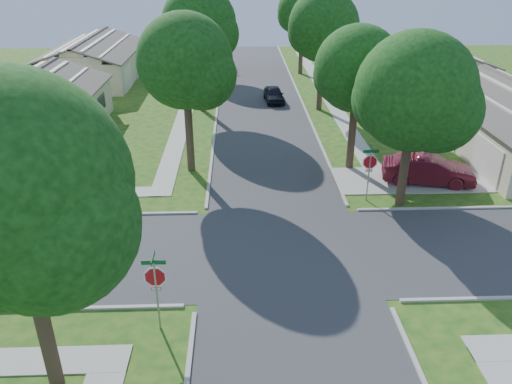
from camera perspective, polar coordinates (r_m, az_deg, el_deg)
The scene contains 21 objects.
ground at distance 21.79m, azimuth 3.23°, elevation -6.77°, with size 100.00×100.00×0.00m, color #1C4C14.
road_ns at distance 21.79m, azimuth 3.23°, elevation -6.76°, with size 7.00×100.00×0.02m, color #333335.
sidewalk_ne at distance 46.45m, azimuth 7.99°, elevation 11.14°, with size 1.20×40.00×0.04m, color #9E9B91.
sidewalk_nw at distance 45.95m, azimuth -7.46°, elevation 11.01°, with size 1.20×40.00×0.04m, color #9E9B91.
driveway at distance 29.59m, azimuth 17.39°, elevation 1.37°, with size 8.80×3.60×0.05m, color #9E9B91.
stop_sign_sw at distance 16.91m, azimuth -11.43°, elevation -9.84°, with size 1.05×0.80×2.98m.
stop_sign_ne at distance 25.77m, azimuth 12.88°, elevation 3.11°, with size 1.05×0.80×2.98m.
tree_e_near at distance 28.69m, azimuth 11.62°, elevation 13.17°, with size 4.97×4.80×8.28m.
tree_e_mid at distance 40.17m, azimuth 7.79°, elevation 17.92°, with size 5.59×5.40×9.21m.
tree_e_far at distance 52.96m, azimuth 5.39°, elevation 19.67°, with size 5.17×5.00×8.72m.
tree_w_near at distance 27.94m, azimuth -7.98°, elevation 14.09°, with size 5.38×5.20×8.97m.
tree_w_mid at distance 39.67m, azimuth -6.42°, elevation 18.23°, with size 5.80×5.60×9.56m.
tree_w_far at distance 52.67m, azimuth -5.44°, elevation 19.11°, with size 4.76×4.60×8.04m.
tree_sw_corner at distance 13.68m, azimuth -25.77°, elevation -0.59°, with size 6.21×6.00×9.55m.
tree_ne_corner at distance 24.69m, azimuth 17.77°, elevation 10.28°, with size 5.80×5.60×8.66m.
house_ne_far at distance 51.53m, azimuth 18.73°, elevation 13.24°, with size 8.42×13.60×4.23m.
house_nw_near at distance 37.51m, azimuth -24.36°, elevation 7.84°, with size 8.42×13.60×4.23m.
house_nw_far at distance 53.15m, azimuth -18.01°, elevation 13.70°, with size 8.42×13.60×4.23m.
car_driveway at distance 29.16m, azimuth 19.06°, elevation 2.44°, with size 1.72×4.93×1.62m, color #5C1321.
car_curb_east at distance 43.22m, azimuth 2.07°, elevation 11.10°, with size 1.51×3.75×1.28m, color black.
car_curb_west at distance 56.15m, azimuth -3.55°, elevation 14.56°, with size 1.77×4.35×1.26m, color black.
Camera 1 is at (-1.91, -18.21, 11.81)m, focal length 35.00 mm.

